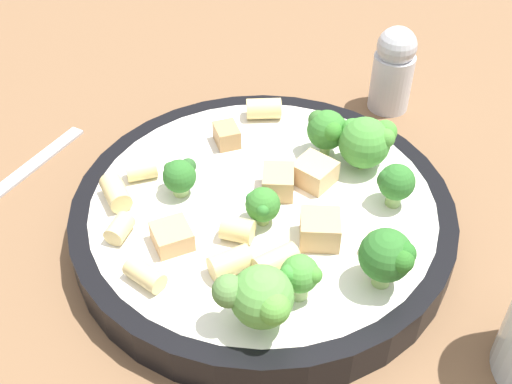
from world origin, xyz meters
The scene contains 25 objects.
ground_plane centered at (0.00, 0.00, 0.00)m, with size 2.00×2.00×0.00m, color brown.
pasta_bowl centered at (0.00, 0.00, 0.02)m, with size 0.28×0.28×0.03m.
broccoli_floret_0 centered at (0.08, -0.07, 0.06)m, with size 0.03×0.03×0.04m.
broccoli_floret_1 centered at (0.00, -0.11, 0.06)m, with size 0.05×0.04×0.04m.
broccoli_floret_2 centered at (0.00, -0.02, 0.05)m, with size 0.02×0.03×0.03m.
broccoli_floret_3 centered at (0.02, -0.08, 0.05)m, with size 0.03×0.02×0.03m.
broccoli_floret_4 centered at (0.05, 0.06, 0.05)m, with size 0.03×0.03×0.04m.
broccoli_floret_5 centered at (-0.06, 0.01, 0.05)m, with size 0.02×0.03×0.03m.
broccoli_floret_6 centered at (0.09, 0.00, 0.05)m, with size 0.03×0.03×0.03m.
broccoli_floret_7 centered at (0.08, 0.04, 0.05)m, with size 0.04×0.04×0.04m.
rigatoni_0 centered at (-0.09, 0.03, 0.04)m, with size 0.01×0.01×0.02m, color #E0C67F.
rigatoni_1 centered at (-0.07, -0.08, 0.04)m, with size 0.01×0.01×0.03m, color #E0C67F.
rigatoni_2 centered at (-0.02, -0.07, 0.04)m, with size 0.02×0.02×0.03m, color #E0C67F.
rigatoni_3 centered at (0.01, -0.06, 0.04)m, with size 0.02×0.02×0.03m, color #E0C67F.
rigatoni_4 centered at (0.00, 0.11, 0.04)m, with size 0.02×0.02×0.03m, color #E0C67F.
rigatoni_5 centered at (-0.11, 0.00, 0.04)m, with size 0.02×0.02×0.03m, color #E0C67F.
rigatoni_6 centered at (-0.02, -0.04, 0.04)m, with size 0.02×0.02×0.02m, color #E0C67F.
rigatoni_7 centered at (-0.10, -0.03, 0.04)m, with size 0.01×0.01×0.02m, color #E0C67F.
rigatoni_8 centered at (0.08, -0.05, 0.04)m, with size 0.01×0.01×0.03m, color #E0C67F.
chicken_chunk_0 centered at (-0.06, -0.04, 0.04)m, with size 0.03×0.02×0.01m, color tan.
chicken_chunk_1 centered at (0.01, 0.01, 0.04)m, with size 0.03×0.02×0.02m, color tan.
chicken_chunk_2 centered at (0.04, 0.02, 0.04)m, with size 0.03×0.03×0.02m, color tan.
chicken_chunk_3 centered at (0.04, -0.04, 0.04)m, with size 0.03×0.03×0.02m, color tan.
chicken_chunk_4 centered at (-0.03, 0.07, 0.04)m, with size 0.02×0.02×0.02m, color tan.
pepper_shaker centered at (0.12, 0.17, 0.04)m, with size 0.04×0.04×0.08m.
Camera 1 is at (0.00, -0.34, 0.35)m, focal length 45.00 mm.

